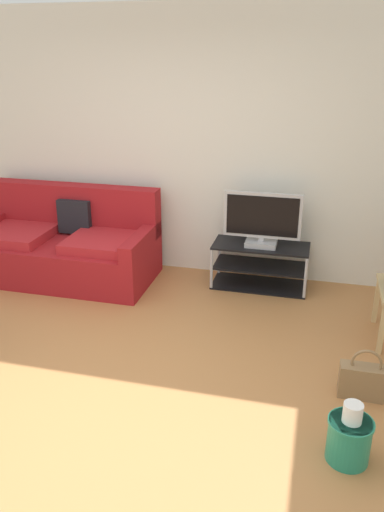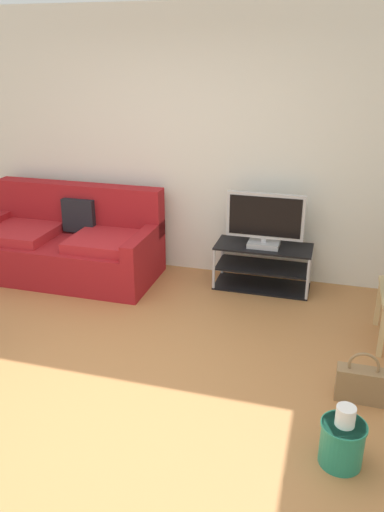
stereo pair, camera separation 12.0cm
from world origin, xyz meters
name	(u,v)px [view 1 (the left image)]	position (x,y,z in m)	size (l,w,h in m)	color
ground_plane	(104,401)	(0.00, 0.00, -0.01)	(9.00, 9.80, 0.02)	#B27542
wall_back	(190,146)	(0.00, 2.45, 1.35)	(9.00, 0.10, 2.70)	silver
couch	(65,246)	(-1.23, 1.90, 0.33)	(1.91, 0.92, 0.93)	maroon
tv_stand	(260,266)	(0.82, 2.12, 0.23)	(0.96, 0.42, 0.45)	black
flat_tv	(262,220)	(0.82, 2.10, 0.72)	(0.76, 0.22, 0.54)	#B2B2B7
handbag	(364,380)	(1.75, 0.48, 0.13)	(0.34, 0.13, 0.38)	olive
cleaning_bucket	(349,437)	(1.63, -0.17, 0.16)	(0.27, 0.27, 0.40)	#238466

